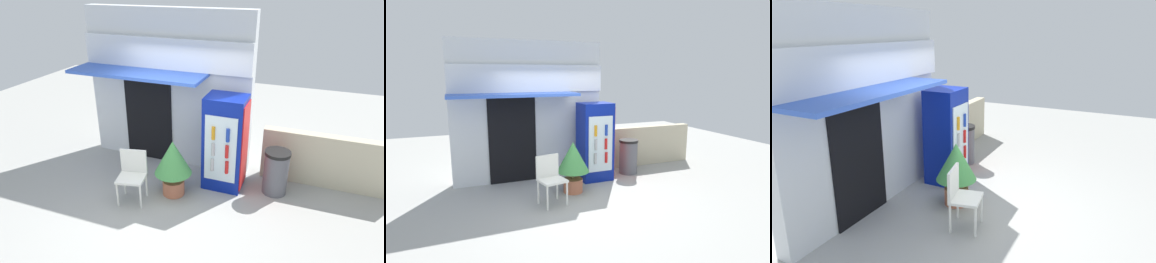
{
  "view_description": "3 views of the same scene",
  "coord_description": "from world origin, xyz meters",
  "views": [
    {
      "loc": [
        2.25,
        -4.42,
        3.64
      ],
      "look_at": [
        0.39,
        0.53,
        1.23
      ],
      "focal_mm": 31.98,
      "sensor_mm": 36.0,
      "label": 1
    },
    {
      "loc": [
        -2.15,
        -5.5,
        2.42
      ],
      "look_at": [
        0.18,
        0.35,
        1.27
      ],
      "focal_mm": 29.83,
      "sensor_mm": 36.0,
      "label": 2
    },
    {
      "loc": [
        -4.54,
        -2.04,
        2.81
      ],
      "look_at": [
        0.46,
        0.42,
        1.15
      ],
      "focal_mm": 32.38,
      "sensor_mm": 36.0,
      "label": 3
    }
  ],
  "objects": [
    {
      "name": "plastic_chair",
      "position": [
        -0.52,
        -0.0,
        0.54
      ],
      "size": [
        0.54,
        0.51,
        0.92
      ],
      "color": "white",
      "rests_on": "ground"
    },
    {
      "name": "drink_cooler",
      "position": [
        0.86,
        0.98,
        0.89
      ],
      "size": [
        0.73,
        0.64,
        1.77
      ],
      "color": "navy",
      "rests_on": "ground"
    },
    {
      "name": "trash_bin",
      "position": [
        1.8,
        1.08,
        0.42
      ],
      "size": [
        0.46,
        0.46,
        0.84
      ],
      "color": "#595960",
      "rests_on": "ground"
    },
    {
      "name": "storefront_building",
      "position": [
        -0.55,
        1.58,
        1.61
      ],
      "size": [
        3.43,
        1.05,
        3.14
      ],
      "color": "silver",
      "rests_on": "ground"
    },
    {
      "name": "stone_boundary_wall",
      "position": [
        2.71,
        1.64,
        0.51
      ],
      "size": [
        2.51,
        0.21,
        1.03
      ],
      "primitive_type": "cube",
      "color": "beige",
      "rests_on": "ground"
    },
    {
      "name": "ground",
      "position": [
        0.0,
        0.0,
        0.0
      ],
      "size": [
        16.0,
        16.0,
        0.0
      ],
      "primitive_type": "plane",
      "color": "#A3A39E"
    },
    {
      "name": "potted_plant_near_shop",
      "position": [
        0.09,
        0.38,
        0.66
      ],
      "size": [
        0.67,
        0.67,
        1.06
      ],
      "color": "#BC6B4C",
      "rests_on": "ground"
    }
  ]
}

